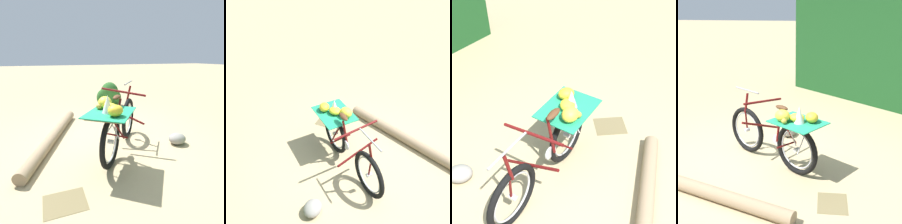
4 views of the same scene
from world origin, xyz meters
TOP-DOWN VIEW (x-y plane):
  - ground_plane at (0.00, 0.00)m, footprint 60.00×60.00m
  - bicycle at (-0.02, -0.35)m, footprint 1.32×1.60m
  - fallen_log at (-0.94, 0.47)m, footprint 1.09×2.45m
  - path_stone at (1.05, -0.41)m, footprint 0.30×0.25m
  - leaf_litter_patch at (-0.94, -1.15)m, footprint 0.44×0.36m

SIDE VIEW (x-z plane):
  - ground_plane at x=0.00m, z-range 0.00..0.00m
  - leaf_litter_patch at x=-0.94m, z-range 0.00..0.01m
  - fallen_log at x=-0.94m, z-range 0.00..0.18m
  - path_stone at x=1.05m, z-range 0.00..0.19m
  - bicycle at x=-0.02m, z-range -0.02..1.01m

